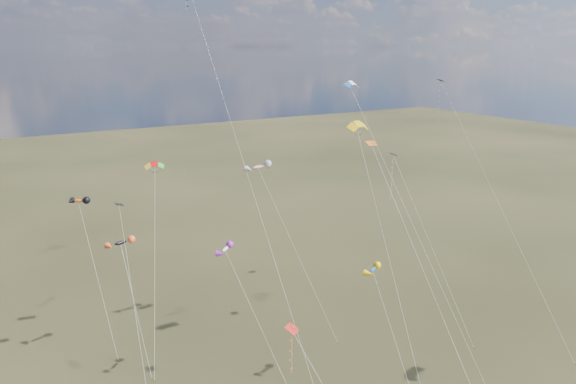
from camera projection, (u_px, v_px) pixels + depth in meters
diamond_black_high at (446, 114)px, 72.61m from camera, size 2.43×26.30×30.66m
diamond_navy_tall at (198, 28)px, 61.68m from camera, size 3.15×27.10×43.70m
diamond_black_mid at (126, 253)px, 55.95m from camera, size 1.83×12.91×18.21m
diamond_red_low at (296, 356)px, 41.81m from camera, size 5.55×7.60×13.45m
diamond_navy_right at (396, 184)px, 63.24m from camera, size 5.25×11.46×22.61m
diamond_orange_center at (408, 233)px, 46.35m from camera, size 1.12×21.21×26.34m
parafoil_yellow at (359, 125)px, 57.75m from camera, size 6.06×19.87×27.41m
parafoil_blue_white at (353, 86)px, 61.27m from camera, size 3.89×22.72×31.45m
parafoil_tricolor at (154, 165)px, 61.47m from camera, size 6.02×12.03×22.11m
novelty_black_orange at (121, 243)px, 59.37m from camera, size 3.22×9.30×13.69m
novelty_orange_black at (79, 201)px, 62.64m from camera, size 2.44×11.25×17.48m
novelty_white_purple at (226, 250)px, 53.54m from camera, size 4.85×9.82×15.17m
novelty_redwhite_stripe at (259, 167)px, 64.43m from camera, size 6.72×12.31×21.12m
novelty_blue_yellow at (373, 270)px, 53.35m from camera, size 2.45×9.63×13.23m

